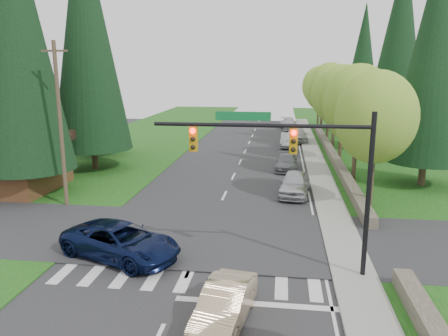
% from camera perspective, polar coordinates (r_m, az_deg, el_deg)
% --- Properties ---
extents(ground, '(120.00, 120.00, 0.00)m').
position_cam_1_polar(ground, '(15.61, -7.95, -19.74)').
color(ground, '#28282B').
rests_on(ground, ground).
extents(grass_east, '(14.00, 110.00, 0.06)m').
position_cam_1_polar(grass_east, '(34.93, 22.75, -2.02)').
color(grass_east, '#164913').
rests_on(grass_east, ground).
extents(grass_west, '(14.00, 110.00, 0.06)m').
position_cam_1_polar(grass_west, '(37.61, -19.04, -0.72)').
color(grass_west, '#164913').
rests_on(grass_west, ground).
extents(cross_street, '(120.00, 8.00, 0.10)m').
position_cam_1_polar(cross_street, '(22.58, -2.50, -8.96)').
color(cross_street, '#28282B').
rests_on(cross_street, ground).
extents(sidewalk_east, '(1.80, 80.00, 0.13)m').
position_cam_1_polar(sidewalk_east, '(35.76, 12.47, -0.93)').
color(sidewalk_east, gray).
rests_on(sidewalk_east, ground).
extents(curb_east, '(0.20, 80.00, 0.13)m').
position_cam_1_polar(curb_east, '(35.69, 11.11, -0.89)').
color(curb_east, gray).
rests_on(curb_east, ground).
extents(stone_wall_north, '(0.70, 40.00, 0.70)m').
position_cam_1_polar(stone_wall_north, '(43.65, 13.88, 1.84)').
color(stone_wall_north, '#4C4438').
rests_on(stone_wall_north, ground).
extents(traffic_signal, '(8.70, 0.37, 6.80)m').
position_cam_1_polar(traffic_signal, '(17.47, 9.54, 1.47)').
color(traffic_signal, black).
rests_on(traffic_signal, ground).
extents(brown_building, '(8.40, 8.40, 5.40)m').
position_cam_1_polar(brown_building, '(33.79, -26.21, 2.58)').
color(brown_building, '#4C2D19').
rests_on(brown_building, ground).
extents(utility_pole, '(1.60, 0.24, 10.00)m').
position_cam_1_polar(utility_pole, '(28.15, -20.59, 5.41)').
color(utility_pole, '#473828').
rests_on(utility_pole, ground).
extents(decid_tree_0, '(4.80, 4.80, 8.37)m').
position_cam_1_polar(decid_tree_0, '(27.33, 19.22, 6.28)').
color(decid_tree_0, '#38281C').
rests_on(decid_tree_0, ground).
extents(decid_tree_1, '(5.20, 5.20, 8.80)m').
position_cam_1_polar(decid_tree_1, '(34.19, 17.12, 7.93)').
color(decid_tree_1, '#38281C').
rests_on(decid_tree_1, ground).
extents(decid_tree_2, '(5.00, 5.00, 8.82)m').
position_cam_1_polar(decid_tree_2, '(41.06, 15.29, 8.95)').
color(decid_tree_2, '#38281C').
rests_on(decid_tree_2, ground).
extents(decid_tree_3, '(5.00, 5.00, 8.55)m').
position_cam_1_polar(decid_tree_3, '(48.02, 14.32, 9.18)').
color(decid_tree_3, '#38281C').
rests_on(decid_tree_3, ground).
extents(decid_tree_4, '(5.40, 5.40, 9.18)m').
position_cam_1_polar(decid_tree_4, '(54.97, 13.62, 10.04)').
color(decid_tree_4, '#38281C').
rests_on(decid_tree_4, ground).
extents(decid_tree_5, '(4.80, 4.80, 8.30)m').
position_cam_1_polar(decid_tree_5, '(61.93, 12.76, 9.87)').
color(decid_tree_5, '#38281C').
rests_on(decid_tree_5, ground).
extents(decid_tree_6, '(5.20, 5.20, 8.86)m').
position_cam_1_polar(decid_tree_6, '(68.90, 12.36, 10.43)').
color(decid_tree_6, '#38281C').
rests_on(decid_tree_6, ground).
extents(conifer_w_a, '(6.12, 6.12, 19.80)m').
position_cam_1_polar(conifer_w_a, '(31.55, -25.51, 16.02)').
color(conifer_w_a, '#38281C').
rests_on(conifer_w_a, ground).
extents(conifer_w_b, '(5.44, 5.44, 17.80)m').
position_cam_1_polar(conifer_w_b, '(36.47, -25.96, 13.80)').
color(conifer_w_b, '#38281C').
rests_on(conifer_w_b, ground).
extents(conifer_w_c, '(6.46, 6.46, 20.80)m').
position_cam_1_polar(conifer_w_c, '(38.16, -17.53, 16.63)').
color(conifer_w_c, '#38281C').
rests_on(conifer_w_c, ground).
extents(conifer_w_e, '(5.78, 5.78, 18.80)m').
position_cam_1_polar(conifer_w_e, '(44.38, -16.52, 14.78)').
color(conifer_w_e, '#38281C').
rests_on(conifer_w_e, ground).
extents(conifer_e_a, '(5.44, 5.44, 17.80)m').
position_cam_1_polar(conifer_e_a, '(34.24, 25.86, 13.95)').
color(conifer_e_a, '#38281C').
rests_on(conifer_e_a, ground).
extents(conifer_e_b, '(6.12, 6.12, 19.80)m').
position_cam_1_polar(conifer_e_b, '(48.04, 21.92, 14.81)').
color(conifer_e_b, '#38281C').
rests_on(conifer_e_b, ground).
extents(conifer_e_c, '(5.10, 5.10, 16.80)m').
position_cam_1_polar(conifer_e_c, '(61.51, 17.69, 13.07)').
color(conifer_e_c, '#38281C').
rests_on(conifer_e_c, ground).
extents(sedan_champagne, '(2.00, 4.28, 1.36)m').
position_cam_1_polar(sedan_champagne, '(15.28, 0.09, -17.39)').
color(sedan_champagne, '#CEB089').
rests_on(sedan_champagne, ground).
extents(suv_navy, '(6.24, 4.57, 1.58)m').
position_cam_1_polar(suv_navy, '(20.45, -13.32, -9.31)').
color(suv_navy, '#0B1437').
rests_on(suv_navy, ground).
extents(parked_car_a, '(2.39, 4.86, 1.60)m').
position_cam_1_polar(parked_car_a, '(29.92, 9.23, -2.02)').
color(parked_car_a, silver).
rests_on(parked_car_a, ground).
extents(parked_car_b, '(1.94, 4.50, 1.29)m').
position_cam_1_polar(parked_car_b, '(37.37, 8.15, 0.75)').
color(parked_car_b, slate).
rests_on(parked_car_b, ground).
extents(parked_car_c, '(1.77, 4.56, 1.48)m').
position_cam_1_polar(parked_car_c, '(48.36, 8.39, 3.59)').
color(parked_car_c, '#A1A1A5').
rests_on(parked_car_c, ground).
extents(parked_car_d, '(2.54, 5.03, 1.64)m').
position_cam_1_polar(parked_car_d, '(52.04, 9.61, 4.28)').
color(parked_car_d, silver).
rests_on(parked_car_d, ground).
extents(parked_car_e, '(2.79, 5.39, 1.49)m').
position_cam_1_polar(parked_car_e, '(62.78, 8.48, 5.69)').
color(parked_car_e, '#BBBBC0').
rests_on(parked_car_e, ground).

